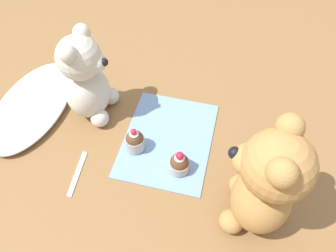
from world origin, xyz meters
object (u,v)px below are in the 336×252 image
(teddy_bear_tan, at_px, (266,183))
(cupcake_near_tan_bear, at_px, (179,163))
(teaspoon, at_px, (77,173))
(cupcake_near_cream_bear, at_px, (135,141))
(teddy_bear_cream, at_px, (86,79))

(teddy_bear_tan, bearing_deg, cupcake_near_tan_bear, -105.12)
(teaspoon, bearing_deg, cupcake_near_cream_bear, -53.10)
(cupcake_near_cream_bear, relative_size, cupcake_near_tan_bear, 1.08)
(teddy_bear_cream, relative_size, teaspoon, 2.03)
(teddy_bear_cream, height_order, teaspoon, teddy_bear_cream)
(teddy_bear_tan, relative_size, cupcake_near_cream_bear, 3.97)
(teddy_bear_tan, xyz_separation_m, teaspoon, (0.00, 0.41, -0.13))
(cupcake_near_tan_bear, bearing_deg, teddy_bear_tan, -111.25)
(cupcake_near_cream_bear, distance_m, teaspoon, 0.15)
(teddy_bear_tan, height_order, cupcake_near_cream_bear, teddy_bear_tan)
(teddy_bear_tan, xyz_separation_m, cupcake_near_cream_bear, (0.10, 0.29, -0.10))
(cupcake_near_tan_bear, bearing_deg, teaspoon, 106.36)
(teddy_bear_cream, relative_size, cupcake_near_tan_bear, 3.78)
(teddy_bear_cream, bearing_deg, cupcake_near_tan_bear, -115.55)
(teddy_bear_tan, bearing_deg, teddy_bear_cream, -107.77)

